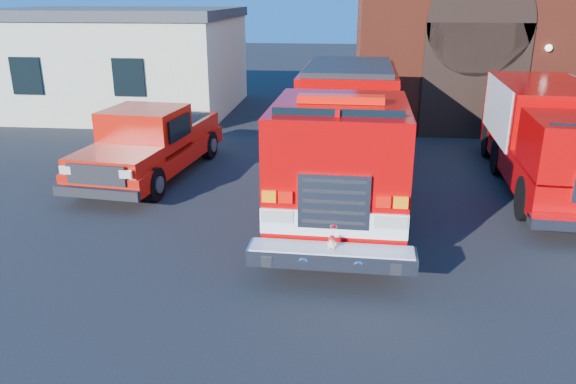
# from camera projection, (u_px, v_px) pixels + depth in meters

# --- Properties ---
(ground) EXTENTS (100.00, 100.00, 0.00)m
(ground) POSITION_uv_depth(u_px,v_px,m) (294.00, 230.00, 12.37)
(ground) COLOR black
(ground) RESTS_ON ground
(parking_stripe_mid) EXTENTS (0.12, 3.00, 0.01)m
(parking_stripe_mid) POSITION_uv_depth(u_px,v_px,m) (541.00, 182.00, 15.49)
(parking_stripe_mid) COLOR yellow
(parking_stripe_mid) RESTS_ON ground
(parking_stripe_far) EXTENTS (0.12, 3.00, 0.01)m
(parking_stripe_far) POSITION_uv_depth(u_px,v_px,m) (512.00, 153.00, 18.30)
(parking_stripe_far) COLOR yellow
(parking_stripe_far) RESTS_ON ground
(fire_station) EXTENTS (15.20, 10.20, 8.45)m
(fire_station) POSITION_uv_depth(u_px,v_px,m) (542.00, 11.00, 23.20)
(fire_station) COLOR maroon
(fire_station) RESTS_ON ground
(side_building) EXTENTS (10.20, 8.20, 4.35)m
(side_building) POSITION_uv_depth(u_px,v_px,m) (118.00, 59.00, 24.70)
(side_building) COLOR beige
(side_building) RESTS_ON ground
(fire_engine) EXTENTS (3.09, 10.05, 3.07)m
(fire_engine) POSITION_uv_depth(u_px,v_px,m) (345.00, 134.00, 14.07)
(fire_engine) COLOR black
(fire_engine) RESTS_ON ground
(pickup_truck) EXTENTS (2.85, 6.27, 1.99)m
(pickup_truck) POSITION_uv_depth(u_px,v_px,m) (151.00, 143.00, 15.80)
(pickup_truck) COLOR black
(pickup_truck) RESTS_ON ground
(secondary_truck) EXTENTS (3.04, 8.14, 2.59)m
(secondary_truck) POSITION_uv_depth(u_px,v_px,m) (550.00, 135.00, 14.77)
(secondary_truck) COLOR black
(secondary_truck) RESTS_ON ground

